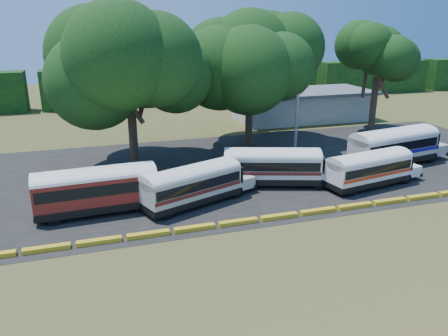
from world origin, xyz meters
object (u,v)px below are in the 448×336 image
object	(u,v)px
bus_red	(99,187)
tree_west	(128,60)
bus_cream_west	(194,183)
bus_white_red	(371,167)

from	to	relation	value
bus_red	tree_west	distance (m)	13.18
bus_red	tree_west	bearing A→B (deg)	67.85
bus_red	bus_cream_west	world-z (taller)	bus_red
bus_cream_west	bus_red	bearing A→B (deg)	153.45
bus_red	bus_cream_west	xyz separation A→B (m)	(6.62, -0.63, -0.20)
bus_white_red	tree_west	size ratio (longest dim) A/B	0.66
bus_cream_west	tree_west	world-z (taller)	tree_west
bus_red	bus_white_red	distance (m)	21.30
bus_red	tree_west	size ratio (longest dim) A/B	0.74
bus_white_red	tree_west	world-z (taller)	tree_west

